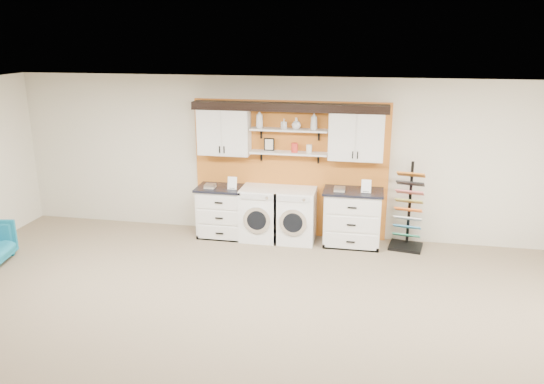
% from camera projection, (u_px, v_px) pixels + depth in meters
% --- Properties ---
extents(floor, '(10.00, 10.00, 0.00)m').
position_uv_depth(floor, '(234.00, 359.00, 5.92)').
color(floor, '#86715A').
rests_on(floor, ground).
extents(ceiling, '(10.00, 10.00, 0.00)m').
position_uv_depth(ceiling, '(228.00, 108.00, 5.11)').
color(ceiling, white).
rests_on(ceiling, wall_back).
extents(wall_back, '(10.00, 0.00, 10.00)m').
position_uv_depth(wall_back, '(290.00, 158.00, 9.28)').
color(wall_back, beige).
rests_on(wall_back, floor).
extents(accent_panel, '(3.40, 0.07, 2.40)m').
position_uv_depth(accent_panel, '(290.00, 169.00, 9.30)').
color(accent_panel, '#C16920').
rests_on(accent_panel, wall_back).
extents(upper_cabinet_left, '(0.90, 0.35, 0.84)m').
position_uv_depth(upper_cabinet_left, '(224.00, 131.00, 9.15)').
color(upper_cabinet_left, silver).
rests_on(upper_cabinet_left, wall_back).
extents(upper_cabinet_right, '(0.90, 0.35, 0.84)m').
position_uv_depth(upper_cabinet_right, '(356.00, 135.00, 8.74)').
color(upper_cabinet_right, silver).
rests_on(upper_cabinet_right, wall_back).
extents(shelf_lower, '(1.32, 0.28, 0.03)m').
position_uv_depth(shelf_lower, '(289.00, 153.00, 9.05)').
color(shelf_lower, silver).
rests_on(shelf_lower, wall_back).
extents(shelf_upper, '(1.32, 0.28, 0.03)m').
position_uv_depth(shelf_upper, '(289.00, 130.00, 8.94)').
color(shelf_upper, silver).
rests_on(shelf_upper, wall_back).
extents(crown_molding, '(3.30, 0.41, 0.13)m').
position_uv_depth(crown_molding, '(289.00, 106.00, 8.84)').
color(crown_molding, black).
rests_on(crown_molding, wall_back).
extents(picture_frame, '(0.18, 0.02, 0.22)m').
position_uv_depth(picture_frame, '(269.00, 144.00, 9.13)').
color(picture_frame, black).
rests_on(picture_frame, shelf_lower).
extents(canister_red, '(0.11, 0.11, 0.16)m').
position_uv_depth(canister_red, '(295.00, 148.00, 9.01)').
color(canister_red, red).
rests_on(canister_red, shelf_lower).
extents(canister_cream, '(0.10, 0.10, 0.14)m').
position_uv_depth(canister_cream, '(309.00, 149.00, 8.97)').
color(canister_cream, silver).
rests_on(canister_cream, shelf_lower).
extents(base_cabinet_left, '(0.93, 0.66, 0.91)m').
position_uv_depth(base_cabinet_left, '(224.00, 211.00, 9.42)').
color(base_cabinet_left, silver).
rests_on(base_cabinet_left, floor).
extents(base_cabinet_right, '(0.99, 0.66, 0.97)m').
position_uv_depth(base_cabinet_right, '(352.00, 218.00, 9.00)').
color(base_cabinet_right, silver).
rests_on(base_cabinet_right, floor).
extents(washer, '(0.67, 0.71, 0.93)m').
position_uv_depth(washer, '(261.00, 213.00, 9.29)').
color(washer, white).
rests_on(washer, floor).
extents(dryer, '(0.67, 0.71, 0.93)m').
position_uv_depth(dryer, '(296.00, 215.00, 9.18)').
color(dryer, white).
rests_on(dryer, floor).
extents(sample_rack, '(0.60, 0.53, 1.47)m').
position_uv_depth(sample_rack, '(408.00, 220.00, 8.87)').
color(sample_rack, black).
rests_on(sample_rack, floor).
extents(soap_bottle_a, '(0.17, 0.17, 0.32)m').
position_uv_depth(soap_bottle_a, '(260.00, 119.00, 8.98)').
color(soap_bottle_a, silver).
rests_on(soap_bottle_a, shelf_upper).
extents(soap_bottle_b, '(0.11, 0.11, 0.17)m').
position_uv_depth(soap_bottle_b, '(284.00, 124.00, 8.93)').
color(soap_bottle_b, silver).
rests_on(soap_bottle_b, shelf_upper).
extents(soap_bottle_c, '(0.21, 0.21, 0.19)m').
position_uv_depth(soap_bottle_c, '(296.00, 123.00, 8.88)').
color(soap_bottle_c, silver).
rests_on(soap_bottle_c, shelf_upper).
extents(soap_bottle_d, '(0.15, 0.15, 0.30)m').
position_uv_depth(soap_bottle_d, '(314.00, 121.00, 8.82)').
color(soap_bottle_d, silver).
rests_on(soap_bottle_d, shelf_upper).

